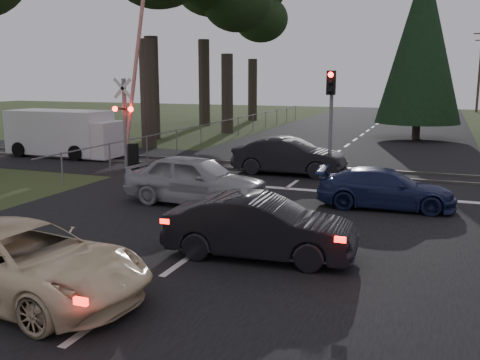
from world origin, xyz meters
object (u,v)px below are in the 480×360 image
at_px(blue_sedan, 385,189).
at_px(dark_hatchback, 260,227).
at_px(silver_car, 196,180).
at_px(cream_coupe, 23,262).
at_px(crossing_signal, 130,121).
at_px(white_van, 67,133).
at_px(traffic_signal_center, 331,105).
at_px(dark_car_far, 289,157).
at_px(utility_pole_far, 480,68).

bearing_deg(blue_sedan, dark_hatchback, 155.17).
distance_m(silver_car, blue_sedan, 5.74).
bearing_deg(cream_coupe, crossing_signal, 29.83).
bearing_deg(crossing_signal, white_van, 157.05).
bearing_deg(silver_car, traffic_signal_center, -23.56).
bearing_deg(dark_car_far, silver_car, 167.54).
bearing_deg(dark_car_far, cream_coupe, 175.34).
relative_size(cream_coupe, silver_car, 1.06).
xyz_separation_m(dark_hatchback, silver_car, (-3.42, 4.00, 0.09)).
height_order(traffic_signal_center, blue_sedan, traffic_signal_center).
distance_m(crossing_signal, dark_hatchback, 12.45).
bearing_deg(dark_hatchback, white_van, 47.42).
distance_m(crossing_signal, white_van, 5.36).
height_order(cream_coupe, dark_hatchback, dark_hatchback).
distance_m(crossing_signal, dark_car_far, 6.85).
bearing_deg(dark_hatchback, crossing_signal, 40.80).
bearing_deg(silver_car, dark_car_far, -8.46).
height_order(traffic_signal_center, dark_hatchback, traffic_signal_center).
height_order(utility_pole_far, white_van, utility_pole_far).
bearing_deg(cream_coupe, white_van, 41.58).
bearing_deg(blue_sedan, dark_car_far, 39.60).
xyz_separation_m(crossing_signal, dark_car_far, (6.62, 1.14, -1.33)).
height_order(silver_car, dark_car_far, silver_car).
bearing_deg(dark_hatchback, traffic_signal_center, -1.36).
distance_m(blue_sedan, dark_car_far, 6.03).
xyz_separation_m(crossing_signal, white_van, (-4.86, 2.06, -0.92)).
relative_size(silver_car, white_van, 0.78).
xyz_separation_m(traffic_signal_center, blue_sedan, (2.53, -4.10, -2.22)).
xyz_separation_m(utility_pole_far, blue_sedan, (-4.97, -48.42, -4.14)).
xyz_separation_m(cream_coupe, blue_sedan, (5.32, 9.11, -0.08)).
height_order(cream_coupe, blue_sedan, cream_coupe).
bearing_deg(crossing_signal, dark_car_far, 9.78).
height_order(crossing_signal, dark_hatchback, crossing_signal).
height_order(crossing_signal, blue_sedan, crossing_signal).
xyz_separation_m(traffic_signal_center, dark_hatchback, (0.44, -9.68, -2.13)).
distance_m(cream_coupe, dark_car_far, 13.51).
xyz_separation_m(crossing_signal, blue_sedan, (10.80, -3.21, -1.47)).
relative_size(utility_pole_far, cream_coupe, 1.88).
bearing_deg(white_van, utility_pole_far, 64.85).
bearing_deg(silver_car, blue_sedan, -69.84).
xyz_separation_m(utility_pole_far, dark_car_far, (-9.16, -44.07, -3.99)).
bearing_deg(dark_car_far, crossing_signal, 99.95).
height_order(utility_pole_far, blue_sedan, utility_pole_far).
bearing_deg(traffic_signal_center, crossing_signal, -173.85).
relative_size(cream_coupe, blue_sedan, 1.18).
xyz_separation_m(blue_sedan, dark_car_far, (-4.18, 4.35, 0.14)).
bearing_deg(crossing_signal, blue_sedan, -16.54).
relative_size(cream_coupe, white_van, 0.83).
relative_size(silver_car, dark_car_far, 1.01).
distance_m(traffic_signal_center, cream_coupe, 13.67).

